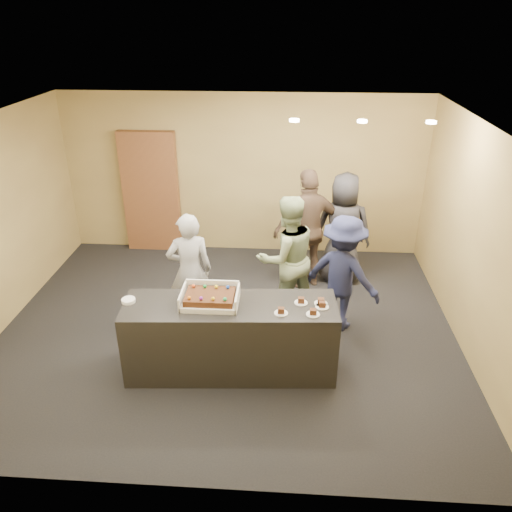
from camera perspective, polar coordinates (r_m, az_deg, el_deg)
name	(u,v)px	position (r m, az deg, el deg)	size (l,w,h in m)	color
room	(225,237)	(6.13, -3.52, 2.20)	(6.04, 6.00, 2.70)	black
serving_counter	(231,338)	(5.85, -2.91, -9.31)	(2.40, 0.70, 0.90)	black
storage_cabinet	(151,193)	(8.75, -11.91, 7.11)	(0.95, 0.15, 2.09)	brown
cake_box	(210,299)	(5.62, -5.24, -4.97)	(0.63, 0.44, 0.19)	white
sheet_cake	(210,296)	(5.58, -5.30, -4.63)	(0.54, 0.37, 0.11)	#3E230E
plate_stack	(128,300)	(5.81, -14.37, -4.94)	(0.16, 0.16, 0.04)	white
slice_a	(281,311)	(5.43, 2.89, -6.35)	(0.15, 0.15, 0.07)	white
slice_b	(301,301)	(5.63, 5.17, -5.16)	(0.15, 0.15, 0.07)	white
slice_c	(313,313)	(5.44, 6.54, -6.46)	(0.15, 0.15, 0.07)	white
slice_d	(321,302)	(5.64, 7.43, -5.23)	(0.15, 0.15, 0.07)	white
slice_e	(322,305)	(5.58, 7.56, -5.60)	(0.15, 0.15, 0.07)	white
person_server_grey	(190,271)	(6.54, -7.56, -1.73)	(0.58, 0.38, 1.60)	#A8A8AD
person_sage_man	(287,258)	(6.67, 3.53, -0.21)	(0.85, 0.66, 1.75)	#9BAD7F
person_navy_man	(343,274)	(6.54, 9.87, -2.02)	(1.02, 0.59, 1.58)	#1E2246
person_brown_extra	(308,229)	(7.45, 5.99, 3.03)	(1.08, 0.45, 1.84)	brown
person_dark_suit	(343,229)	(7.68, 9.89, 3.09)	(0.85, 0.55, 1.73)	#29282D
ceiling_spotlights	(362,121)	(6.22, 12.04, 14.84)	(1.72, 0.12, 0.03)	#FFEAC6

